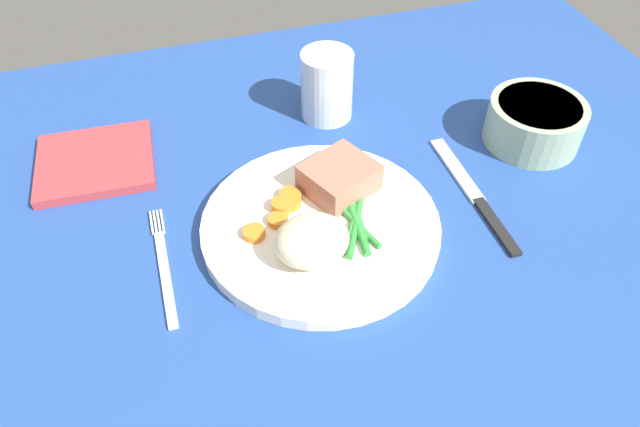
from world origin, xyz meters
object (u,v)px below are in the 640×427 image
object	(u,v)px
water_glass	(327,90)
napkin	(95,162)
knife	(475,196)
dinner_plate	(320,225)
salad_bowl	(535,121)
meat_portion	(339,178)
fork	(164,265)

from	to	relation	value
water_glass	napkin	bearing A→B (deg)	-176.57
knife	water_glass	bearing A→B (deg)	120.02
dinner_plate	napkin	bearing A→B (deg)	141.67
water_glass	salad_bowl	bearing A→B (deg)	-29.16
salad_bowl	napkin	bearing A→B (deg)	168.21
meat_portion	fork	xyz separation A→B (cm)	(-20.91, -4.42, -3.11)
meat_portion	dinner_plate	bearing A→B (deg)	-130.60
napkin	dinner_plate	bearing A→B (deg)	-38.33
knife	napkin	xyz separation A→B (cm)	(-42.56, 18.88, 0.41)
meat_portion	knife	bearing A→B (deg)	-16.03
dinner_plate	water_glass	xyz separation A→B (cm)	(7.18, 20.44, 3.15)
meat_portion	salad_bowl	bearing A→B (deg)	6.48
knife	water_glass	size ratio (longest dim) A/B	2.21
meat_portion	napkin	bearing A→B (deg)	151.95
meat_portion	knife	xyz separation A→B (cm)	(15.47, -4.45, -3.11)
knife	salad_bowl	bearing A→B (deg)	32.90
knife	salad_bowl	size ratio (longest dim) A/B	1.69
meat_portion	water_glass	distance (cm)	16.68
dinner_plate	meat_portion	bearing A→B (deg)	49.40
knife	fork	bearing A→B (deg)	-179.80
knife	meat_portion	bearing A→B (deg)	164.21
dinner_plate	meat_portion	distance (cm)	6.03
fork	water_glass	bearing A→B (deg)	44.23
meat_portion	knife	distance (cm)	16.40
napkin	salad_bowl	bearing A→B (deg)	-11.79
napkin	knife	bearing A→B (deg)	-23.92
dinner_plate	meat_portion	xyz separation A→B (cm)	(3.57, 4.16, 2.51)
dinner_plate	fork	world-z (taller)	dinner_plate
knife	napkin	size ratio (longest dim) A/B	1.47
dinner_plate	knife	size ratio (longest dim) A/B	1.29
dinner_plate	water_glass	size ratio (longest dim) A/B	2.85
knife	dinner_plate	bearing A→B (deg)	179.39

